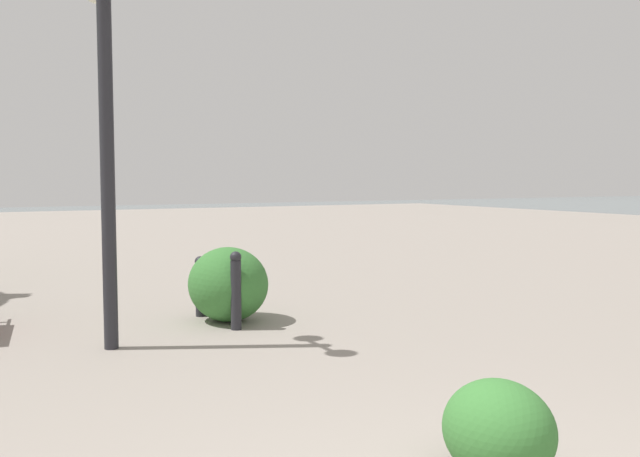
{
  "coord_description": "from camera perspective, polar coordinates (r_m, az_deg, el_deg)",
  "views": [
    {
      "loc": [
        -1.68,
        1.9,
        1.7
      ],
      "look_at": [
        8.89,
        -3.78,
        0.82
      ],
      "focal_mm": 38.21,
      "sensor_mm": 36.0,
      "label": 1
    }
  ],
  "objects": [
    {
      "name": "lamppost",
      "position": [
        7.08,
        -17.51,
        10.65
      ],
      "size": [
        0.98,
        0.28,
        3.75
      ],
      "color": "#232328",
      "rests_on": "ground"
    },
    {
      "name": "bollard_near",
      "position": [
        7.73,
        -7.06,
        -5.05
      ],
      "size": [
        0.13,
        0.13,
        0.89
      ],
      "color": "#232328",
      "rests_on": "ground"
    },
    {
      "name": "bollard_mid",
      "position": [
        8.55,
        -10.0,
        -4.67
      ],
      "size": [
        0.13,
        0.13,
        0.75
      ],
      "color": "#232328",
      "rests_on": "ground"
    },
    {
      "name": "shrub_low",
      "position": [
        8.21,
        -7.7,
        -4.64
      ],
      "size": [
        1.04,
        0.94,
        0.89
      ],
      "color": "#387533",
      "rests_on": "ground"
    },
    {
      "name": "shrub_round",
      "position": [
        4.13,
        14.72,
        -16.01
      ],
      "size": [
        0.67,
        0.6,
        0.57
      ],
      "color": "#387533",
      "rests_on": "ground"
    }
  ]
}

